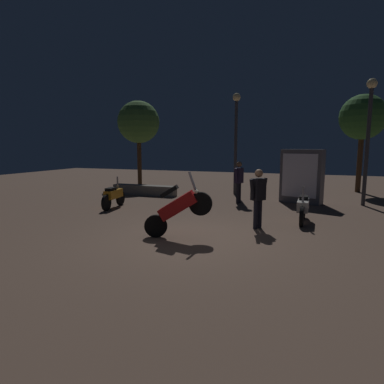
% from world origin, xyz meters
% --- Properties ---
extents(ground_plane, '(40.00, 40.00, 0.00)m').
position_xyz_m(ground_plane, '(0.00, 0.00, 0.00)').
color(ground_plane, brown).
extents(motorcycle_red_foreground, '(1.64, 0.50, 1.63)m').
position_xyz_m(motorcycle_red_foreground, '(-0.27, -0.15, 0.74)').
color(motorcycle_red_foreground, black).
rests_on(motorcycle_red_foreground, ground_plane).
extents(motorcycle_orange_parked_left, '(0.41, 1.66, 1.11)m').
position_xyz_m(motorcycle_orange_parked_left, '(-3.95, 2.66, 0.44)').
color(motorcycle_orange_parked_left, black).
rests_on(motorcycle_orange_parked_left, ground_plane).
extents(motorcycle_white_parked_right, '(0.33, 1.66, 1.11)m').
position_xyz_m(motorcycle_white_parked_right, '(2.55, 2.62, 0.44)').
color(motorcycle_white_parked_right, black).
rests_on(motorcycle_white_parked_right, ground_plane).
extents(person_rider_beside, '(0.32, 0.66, 1.63)m').
position_xyz_m(person_rider_beside, '(0.11, 5.17, 0.97)').
color(person_rider_beside, black).
rests_on(person_rider_beside, ground_plane).
extents(person_bystander_far, '(0.44, 0.60, 1.61)m').
position_xyz_m(person_bystander_far, '(1.41, 1.44, 0.96)').
color(person_bystander_far, black).
rests_on(person_bystander_far, ground_plane).
extents(streetlamp_near, '(0.36, 0.36, 4.59)m').
position_xyz_m(streetlamp_near, '(-0.56, 7.55, 2.95)').
color(streetlamp_near, '#38383D').
rests_on(streetlamp_near, ground_plane).
extents(streetlamp_far, '(0.36, 0.36, 4.63)m').
position_xyz_m(streetlamp_far, '(4.65, 6.28, 2.97)').
color(streetlamp_far, '#38383D').
rests_on(streetlamp_far, ground_plane).
extents(tree_left_bg, '(2.35, 2.35, 4.75)m').
position_xyz_m(tree_left_bg, '(-6.49, 9.15, 3.55)').
color(tree_left_bg, '#4C331E').
rests_on(tree_left_bg, ground_plane).
extents(tree_center_bg, '(2.13, 2.13, 4.66)m').
position_xyz_m(tree_center_bg, '(4.96, 10.23, 3.56)').
color(tree_center_bg, '#4C331E').
rests_on(tree_center_bg, ground_plane).
extents(kiosk_billboard, '(1.68, 0.99, 2.10)m').
position_xyz_m(kiosk_billboard, '(2.40, 6.07, 1.05)').
color(kiosk_billboard, '#595960').
rests_on(kiosk_billboard, ground_plane).
extents(planter_wall_low, '(3.03, 0.50, 0.45)m').
position_xyz_m(planter_wall_low, '(-4.40, 5.83, 0.23)').
color(planter_wall_low, gray).
rests_on(planter_wall_low, ground_plane).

